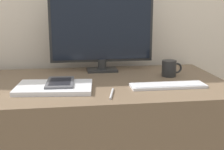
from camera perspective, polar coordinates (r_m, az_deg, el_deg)
The scene contains 6 objects.
monitor at distance 1.69m, azimuth -1.89°, elevation 8.19°, with size 0.56×0.11×0.43m.
keyboard at distance 1.43m, azimuth 10.19°, elevation -1.88°, with size 0.34×0.10×0.01m.
laptop at distance 1.39m, azimuth -10.50°, elevation -2.23°, with size 0.35×0.25×0.02m.
ereader at distance 1.41m, azimuth -9.47°, elevation -1.32°, with size 0.13×0.20×0.01m.
coffee_mug at distance 1.62m, azimuth 10.47°, elevation 1.21°, with size 0.11×0.07×0.08m.
pen at distance 1.29m, azimuth -0.06°, elevation -3.41°, with size 0.04×0.14×0.01m.
Camera 1 is at (-0.09, -1.29, 1.10)m, focal length 50.00 mm.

